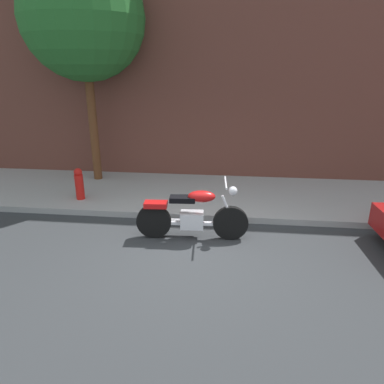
# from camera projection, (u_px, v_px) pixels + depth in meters

# --- Properties ---
(ground_plane) EXTENTS (60.00, 60.00, 0.00)m
(ground_plane) POSITION_uv_depth(u_px,v_px,m) (194.00, 256.00, 6.30)
(ground_plane) COLOR #303335
(sidewalk) EXTENTS (20.38, 2.93, 0.14)m
(sidewalk) POSITION_uv_depth(u_px,v_px,m) (206.00, 195.00, 9.01)
(sidewalk) COLOR #A1A1A1
(sidewalk) RESTS_ON ground
(building_facade) EXTENTS (20.38, 0.50, 7.27)m
(building_facade) POSITION_uv_depth(u_px,v_px,m) (213.00, 47.00, 9.38)
(building_facade) COLOR brown
(building_facade) RESTS_ON ground
(motorcycle) EXTENTS (2.16, 0.70, 1.18)m
(motorcycle) POSITION_uv_depth(u_px,v_px,m) (192.00, 215.00, 6.77)
(motorcycle) COLOR black
(motorcycle) RESTS_ON ground
(street_tree) EXTENTS (3.04, 3.04, 5.80)m
(street_tree) POSITION_uv_depth(u_px,v_px,m) (83.00, 18.00, 8.64)
(street_tree) COLOR brown
(street_tree) RESTS_ON ground
(fire_hydrant) EXTENTS (0.20, 0.20, 0.91)m
(fire_hydrant) POSITION_uv_depth(u_px,v_px,m) (80.00, 186.00, 8.45)
(fire_hydrant) COLOR red
(fire_hydrant) RESTS_ON ground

